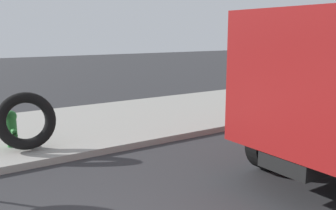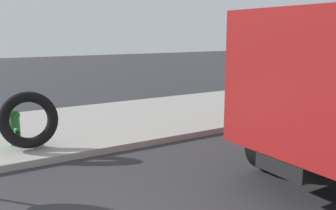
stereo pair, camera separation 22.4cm
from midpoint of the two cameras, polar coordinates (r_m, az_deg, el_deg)
fire_hydrant at (r=9.00m, az=-23.41°, el=-3.18°), size 0.26×0.58×0.81m
loose_tire at (r=8.63m, az=-21.56°, el=-2.26°), size 1.36×0.89×1.26m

